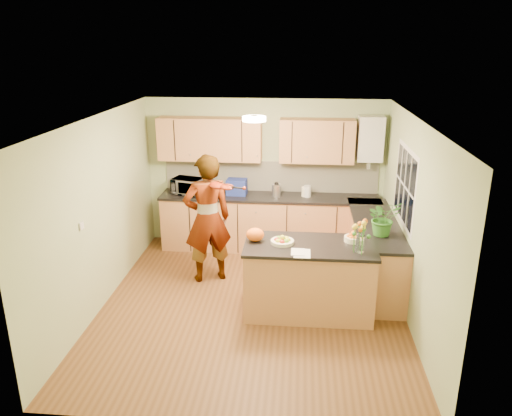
{
  "coord_description": "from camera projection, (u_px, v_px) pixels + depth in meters",
  "views": [
    {
      "loc": [
        0.59,
        -5.94,
        3.4
      ],
      "look_at": [
        0.0,
        0.5,
        1.21
      ],
      "focal_mm": 35.0,
      "sensor_mm": 36.0,
      "label": 1
    }
  ],
  "objects": [
    {
      "name": "peninsula_island",
      "position": [
        309.0,
        278.0,
        6.44
      ],
      "size": [
        1.66,
        0.85,
        0.95
      ],
      "color": "#BB784A",
      "rests_on": "floor"
    },
    {
      "name": "wall_right",
      "position": [
        412.0,
        223.0,
        6.18
      ],
      "size": [
        0.02,
        4.5,
        2.5
      ],
      "primitive_type": "cube",
      "color": "#9DAF7D",
      "rests_on": "floor"
    },
    {
      "name": "microwave",
      "position": [
        188.0,
        186.0,
        8.35
      ],
      "size": [
        0.56,
        0.45,
        0.27
      ],
      "primitive_type": "imported",
      "rotation": [
        0.0,
        0.0,
        -0.27
      ],
      "color": "silver",
      "rests_on": "back_counter"
    },
    {
      "name": "wall_left",
      "position": [
        100.0,
        213.0,
        6.52
      ],
      "size": [
        0.02,
        4.5,
        2.5
      ],
      "primitive_type": "cube",
      "color": "#9DAF7D",
      "rests_on": "floor"
    },
    {
      "name": "window_right",
      "position": [
        405.0,
        186.0,
        6.65
      ],
      "size": [
        0.01,
        1.3,
        1.05
      ],
      "color": "silver",
      "rests_on": "wall_right"
    },
    {
      "name": "blue_box",
      "position": [
        237.0,
        187.0,
        8.31
      ],
      "size": [
        0.34,
        0.26,
        0.26
      ],
      "primitive_type": "cube",
      "rotation": [
        0.0,
        0.0,
        -0.05
      ],
      "color": "navy",
      "rests_on": "back_counter"
    },
    {
      "name": "violinist",
      "position": [
        207.0,
        219.0,
        7.18
      ],
      "size": [
        0.82,
        0.7,
        1.9
      ],
      "primitive_type": "imported",
      "rotation": [
        0.0,
        0.0,
        3.55
      ],
      "color": "tan",
      "rests_on": "floor"
    },
    {
      "name": "papers",
      "position": [
        302.0,
        253.0,
        6.01
      ],
      "size": [
        0.2,
        0.27,
        0.01
      ],
      "primitive_type": "cube",
      "color": "white",
      "rests_on": "peninsula_island"
    },
    {
      "name": "floor",
      "position": [
        252.0,
        304.0,
        6.75
      ],
      "size": [
        4.5,
        4.5,
        0.0
      ],
      "primitive_type": "plane",
      "color": "brown",
      "rests_on": "ground"
    },
    {
      "name": "violin",
      "position": [
        218.0,
        185.0,
        6.77
      ],
      "size": [
        0.7,
        0.61,
        0.17
      ],
      "primitive_type": null,
      "rotation": [
        0.17,
        0.0,
        -0.61
      ],
      "color": "#541A05",
      "rests_on": "violinist"
    },
    {
      "name": "kettle",
      "position": [
        276.0,
        190.0,
        8.21
      ],
      "size": [
        0.15,
        0.15,
        0.28
      ],
      "rotation": [
        0.0,
        0.0,
        0.29
      ],
      "color": "silver",
      "rests_on": "back_counter"
    },
    {
      "name": "ceiling_lamp",
      "position": [
        254.0,
        119.0,
        6.24
      ],
      "size": [
        0.3,
        0.3,
        0.07
      ],
      "color": "#FFEABF",
      "rests_on": "ceiling"
    },
    {
      "name": "splashback",
      "position": [
        271.0,
        176.0,
        8.46
      ],
      "size": [
        3.6,
        0.02,
        0.52
      ],
      "primitive_type": "cube",
      "color": "#EDE9CD",
      "rests_on": "back_counter"
    },
    {
      "name": "orange_bag",
      "position": [
        255.0,
        235.0,
        6.37
      ],
      "size": [
        0.25,
        0.22,
        0.17
      ],
      "primitive_type": "ellipsoid",
      "rotation": [
        0.0,
        0.0,
        0.09
      ],
      "color": "orange",
      "rests_on": "peninsula_island"
    },
    {
      "name": "right_counter",
      "position": [
        374.0,
        252.0,
        7.26
      ],
      "size": [
        0.62,
        2.24,
        0.94
      ],
      "color": "#BB784A",
      "rests_on": "floor"
    },
    {
      "name": "light_switch",
      "position": [
        81.0,
        226.0,
        5.93
      ],
      "size": [
        0.02,
        0.09,
        0.09
      ],
      "primitive_type": "cube",
      "color": "silver",
      "rests_on": "wall_left"
    },
    {
      "name": "boiler",
      "position": [
        370.0,
        139.0,
        7.97
      ],
      "size": [
        0.4,
        0.3,
        0.86
      ],
      "color": "silver",
      "rests_on": "wall_back"
    },
    {
      "name": "jar_white",
      "position": [
        307.0,
        191.0,
        8.2
      ],
      "size": [
        0.13,
        0.13,
        0.19
      ],
      "primitive_type": "cylinder",
      "rotation": [
        0.0,
        0.0,
        -0.08
      ],
      "color": "silver",
      "rests_on": "back_counter"
    },
    {
      "name": "ceiling",
      "position": [
        252.0,
        119.0,
        5.95
      ],
      "size": [
        4.0,
        4.5,
        0.02
      ],
      "primitive_type": "cube",
      "color": "white",
      "rests_on": "wall_back"
    },
    {
      "name": "wall_back",
      "position": [
        265.0,
        173.0,
        8.47
      ],
      "size": [
        4.0,
        0.02,
        2.5
      ],
      "primitive_type": "cube",
      "color": "#9DAF7D",
      "rests_on": "floor"
    },
    {
      "name": "potted_plant",
      "position": [
        383.0,
        218.0,
        6.55
      ],
      "size": [
        0.54,
        0.51,
        0.48
      ],
      "primitive_type": "imported",
      "rotation": [
        0.0,
        0.0,
        0.4
      ],
      "color": "#357928",
      "rests_on": "right_counter"
    },
    {
      "name": "jar_cream",
      "position": [
        305.0,
        192.0,
        8.23
      ],
      "size": [
        0.12,
        0.12,
        0.16
      ],
      "primitive_type": "cylinder",
      "rotation": [
        0.0,
        0.0,
        0.13
      ],
      "color": "#FBF2C9",
      "rests_on": "back_counter"
    },
    {
      "name": "wall_front",
      "position": [
        226.0,
        307.0,
        4.23
      ],
      "size": [
        4.0,
        0.02,
        2.5
      ],
      "primitive_type": "cube",
      "color": "#9DAF7D",
      "rests_on": "floor"
    },
    {
      "name": "orange_bowl",
      "position": [
        353.0,
        237.0,
        6.37
      ],
      "size": [
        0.23,
        0.23,
        0.13
      ],
      "color": "#FBF2C9",
      "rests_on": "peninsula_island"
    },
    {
      "name": "back_counter",
      "position": [
        269.0,
        222.0,
        8.43
      ],
      "size": [
        3.64,
        0.62,
        0.94
      ],
      "color": "#BB784A",
      "rests_on": "floor"
    },
    {
      "name": "flower_vase",
      "position": [
        361.0,
        228.0,
        5.97
      ],
      "size": [
        0.25,
        0.25,
        0.47
      ],
      "rotation": [
        0.0,
        0.0,
        0.28
      ],
      "color": "silver",
      "rests_on": "peninsula_island"
    },
    {
      "name": "fruit_dish",
      "position": [
        282.0,
        240.0,
        6.31
      ],
      "size": [
        0.29,
        0.29,
        0.1
      ],
      "color": "#FBF2C9",
      "rests_on": "peninsula_island"
    },
    {
      "name": "upper_cabinets",
      "position": [
        254.0,
        140.0,
        8.13
      ],
      "size": [
        3.2,
        0.34,
        0.7
      ],
      "color": "#BB784A",
      "rests_on": "wall_back"
    }
  ]
}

